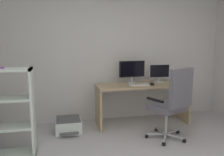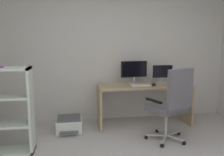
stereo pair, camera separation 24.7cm
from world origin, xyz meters
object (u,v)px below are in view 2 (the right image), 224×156
printer (69,124)px  keyboard (141,85)px  office_chair (172,102)px  monitor_secondary (162,72)px  computer_mouse (154,85)px  monitor_main (134,70)px  desk (144,95)px

printer → keyboard: bearing=-0.2°
office_chair → monitor_secondary: bearing=78.1°
monitor_secondary → office_chair: size_ratio=0.36×
monitor_secondary → office_chair: (-0.20, -0.95, -0.31)m
computer_mouse → office_chair: office_chair is taller
computer_mouse → office_chair: (0.05, -0.69, -0.13)m
monitor_secondary → printer: 1.93m
computer_mouse → monitor_main: bearing=149.4°
monitor_main → printer: 1.49m
desk → printer: desk is taller
desk → printer: 1.42m
computer_mouse → printer: bearing=-170.1°
office_chair → printer: 1.76m
desk → keyboard: (-0.09, -0.10, 0.20)m
monitor_main → keyboard: bearing=-76.0°
monitor_main → office_chair: size_ratio=0.43×
computer_mouse → keyboard: bearing=-173.4°
monitor_main → computer_mouse: monitor_main is taller
office_chair → computer_mouse: bearing=94.1°
keyboard → computer_mouse: bearing=0.1°
printer → computer_mouse: bearing=-0.8°
monitor_main → computer_mouse: bearing=-41.4°
monitor_main → office_chair: (0.34, -0.95, -0.36)m
desk → monitor_secondary: 0.56m
monitor_secondary → keyboard: monitor_secondary is taller
monitor_secondary → computer_mouse: 0.40m
office_chair → keyboard: bearing=111.7°
desk → monitor_main: (-0.15, 0.14, 0.43)m
keyboard → printer: bearing=-175.9°
monitor_secondary → printer: monitor_secondary is taller
office_chair → printer: bearing=155.0°
printer → office_chair: bearing=-25.0°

